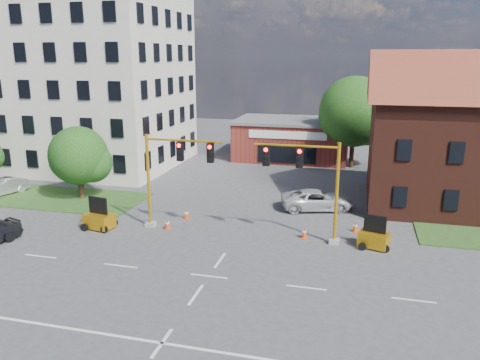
% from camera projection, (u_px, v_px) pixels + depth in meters
% --- Properties ---
extents(ground, '(120.00, 120.00, 0.00)m').
position_uv_depth(ground, '(209.00, 276.00, 24.07)').
color(ground, '#464649').
rests_on(ground, ground).
extents(grass_verge_nw, '(22.00, 6.00, 0.08)m').
position_uv_depth(grass_verge_nw, '(14.00, 194.00, 38.20)').
color(grass_verge_nw, '#25481B').
rests_on(grass_verge_nw, ground).
extents(lane_markings, '(60.00, 36.00, 0.01)m').
position_uv_depth(lane_markings, '(189.00, 305.00, 21.26)').
color(lane_markings, white).
rests_on(lane_markings, ground).
extents(office_block, '(18.40, 15.40, 20.60)m').
position_uv_depth(office_block, '(84.00, 63.00, 46.72)').
color(office_block, beige).
rests_on(office_block, ground).
extents(brick_shop, '(12.40, 8.40, 4.30)m').
position_uv_depth(brick_shop, '(292.00, 139.00, 51.60)').
color(brick_shop, maroon).
rests_on(brick_shop, ground).
extents(tree_large, '(7.37, 7.01, 9.16)m').
position_uv_depth(tree_large, '(358.00, 114.00, 46.41)').
color(tree_large, '#362413').
rests_on(tree_large, ground).
extents(tree_nw_front, '(4.78, 4.55, 5.77)m').
position_uv_depth(tree_nw_front, '(82.00, 157.00, 36.41)').
color(tree_nw_front, '#362413').
rests_on(tree_nw_front, ground).
extents(signal_mast_west, '(5.30, 0.60, 6.20)m').
position_uv_depth(signal_mast_west, '(172.00, 171.00, 29.72)').
color(signal_mast_west, gray).
rests_on(signal_mast_west, ground).
extents(signal_mast_east, '(5.30, 0.60, 6.20)m').
position_uv_depth(signal_mast_east, '(309.00, 179.00, 27.64)').
color(signal_mast_east, gray).
rests_on(signal_mast_east, ground).
extents(trailer_west, '(1.99, 1.50, 2.07)m').
position_uv_depth(trailer_west, '(99.00, 219.00, 30.55)').
color(trailer_west, orange).
rests_on(trailer_west, ground).
extents(trailer_east, '(1.94, 1.58, 1.91)m').
position_uv_depth(trailer_east, '(374.00, 238.00, 27.53)').
color(trailer_east, orange).
rests_on(trailer_east, ground).
extents(cone_a, '(0.40, 0.40, 0.70)m').
position_uv_depth(cone_a, '(167.00, 224.00, 30.56)').
color(cone_a, '#E43E0C').
rests_on(cone_a, ground).
extents(cone_b, '(0.40, 0.40, 0.70)m').
position_uv_depth(cone_b, '(186.00, 214.00, 32.51)').
color(cone_b, '#E43E0C').
rests_on(cone_b, ground).
extents(cone_c, '(0.40, 0.40, 0.70)m').
position_uv_depth(cone_c, '(304.00, 233.00, 29.03)').
color(cone_c, '#E43E0C').
rests_on(cone_c, ground).
extents(cone_d, '(0.40, 0.40, 0.70)m').
position_uv_depth(cone_d, '(355.00, 227.00, 30.07)').
color(cone_d, '#E43E0C').
rests_on(cone_d, ground).
extents(pickup_white, '(5.72, 3.76, 1.46)m').
position_uv_depth(pickup_white, '(317.00, 200.00, 34.41)').
color(pickup_white, silver).
rests_on(pickup_white, ground).
extents(sedan_silver_front, '(2.59, 4.31, 1.34)m').
position_uv_depth(sedan_silver_front, '(2.00, 187.00, 37.99)').
color(sedan_silver_front, '#A8ACB0').
rests_on(sedan_silver_front, ground).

